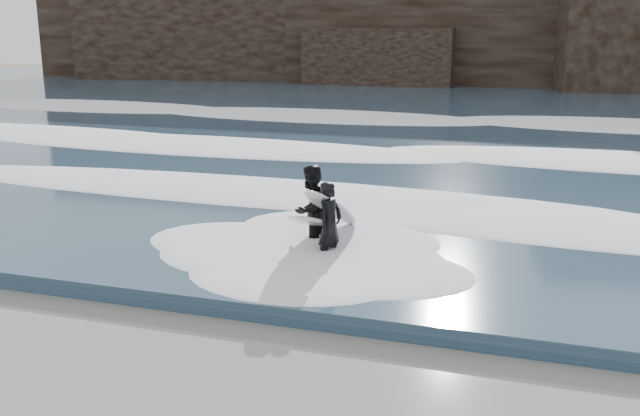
# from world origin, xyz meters

# --- Properties ---
(sea) EXTENTS (90.00, 52.00, 0.30)m
(sea) POSITION_xyz_m (0.00, 29.00, 0.15)
(sea) COLOR #284056
(sea) RESTS_ON ground
(headland) EXTENTS (70.00, 9.00, 10.00)m
(headland) POSITION_xyz_m (0.00, 46.00, 5.00)
(headland) COLOR black
(headland) RESTS_ON ground
(foam_near) EXTENTS (60.00, 3.20, 0.20)m
(foam_near) POSITION_xyz_m (0.00, 9.00, 0.40)
(foam_near) COLOR white
(foam_near) RESTS_ON sea
(foam_mid) EXTENTS (60.00, 4.00, 0.24)m
(foam_mid) POSITION_xyz_m (0.00, 16.00, 0.42)
(foam_mid) COLOR white
(foam_mid) RESTS_ON sea
(foam_far) EXTENTS (60.00, 4.80, 0.30)m
(foam_far) POSITION_xyz_m (0.00, 25.00, 0.45)
(foam_far) COLOR white
(foam_far) RESTS_ON sea
(surfer_left) EXTENTS (1.08, 2.27, 1.57)m
(surfer_left) POSITION_xyz_m (-0.66, 5.74, 0.80)
(surfer_left) COLOR black
(surfer_left) RESTS_ON ground
(surfer_right) EXTENTS (1.28, 2.15, 1.71)m
(surfer_right) POSITION_xyz_m (-1.04, 6.40, 0.87)
(surfer_right) COLOR black
(surfer_right) RESTS_ON ground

